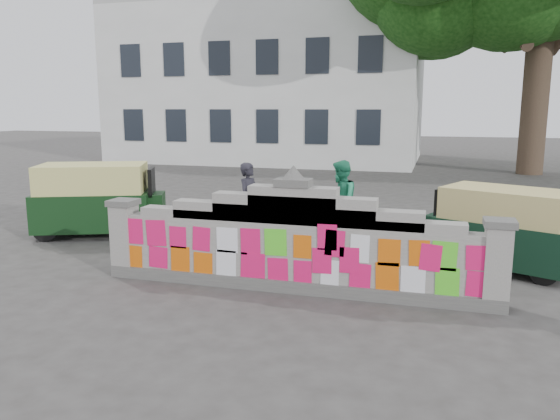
{
  "coord_description": "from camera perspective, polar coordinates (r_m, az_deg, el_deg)",
  "views": [
    {
      "loc": [
        2.14,
        -8.09,
        2.88
      ],
      "look_at": [
        -0.51,
        1.0,
        1.1
      ],
      "focal_mm": 35.0,
      "sensor_mm": 36.0,
      "label": 1
    }
  ],
  "objects": [
    {
      "name": "ground",
      "position": [
        8.85,
        1.36,
        -8.35
      ],
      "size": [
        100.0,
        100.0,
        0.0
      ],
      "primitive_type": "plane",
      "color": "#383533",
      "rests_on": "ground"
    },
    {
      "name": "rickshaw_left",
      "position": [
        13.13,
        -18.55,
        1.17
      ],
      "size": [
        3.02,
        2.23,
        1.63
      ],
      "rotation": [
        0.0,
        0.0,
        0.39
      ],
      "color": "black",
      "rests_on": "ground"
    },
    {
      "name": "building",
      "position": [
        31.45,
        -0.67,
        12.72
      ],
      "size": [
        16.0,
        10.0,
        8.9
      ],
      "color": "silver",
      "rests_on": "ground"
    },
    {
      "name": "rickshaw_right",
      "position": [
        10.62,
        22.06,
        -1.67
      ],
      "size": [
        2.71,
        2.05,
        1.46
      ],
      "rotation": [
        0.0,
        0.0,
        2.72
      ],
      "color": "black",
      "rests_on": "ground"
    },
    {
      "name": "pedestrian",
      "position": [
        11.9,
        6.32,
        0.94
      ],
      "size": [
        0.72,
        0.9,
        1.77
      ],
      "primitive_type": "imported",
      "rotation": [
        0.0,
        0.0,
        -1.51
      ],
      "color": "#299669",
      "rests_on": "ground"
    },
    {
      "name": "parapet_wall",
      "position": [
        8.63,
        1.37,
        -3.65
      ],
      "size": [
        6.48,
        0.44,
        2.01
      ],
      "color": "#4C4C49",
      "rests_on": "ground"
    },
    {
      "name": "cyclist_bike",
      "position": [
        11.06,
        -3.2,
        -2.01
      ],
      "size": [
        1.85,
        1.05,
        0.92
      ],
      "primitive_type": "imported",
      "rotation": [
        0.0,
        0.0,
        1.31
      ],
      "color": "black",
      "rests_on": "ground"
    },
    {
      "name": "cyclist_rider",
      "position": [
        11.0,
        -3.21,
        -0.38
      ],
      "size": [
        0.51,
        0.65,
        1.56
      ],
      "primitive_type": "imported",
      "rotation": [
        0.0,
        0.0,
        1.31
      ],
      "color": "#232129",
      "rests_on": "ground"
    }
  ]
}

